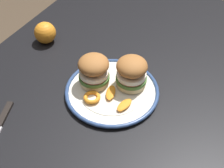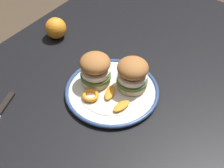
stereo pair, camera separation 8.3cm
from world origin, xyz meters
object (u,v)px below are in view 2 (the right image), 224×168
(whole_orange, at_px, (56,28))
(dinner_plate, at_px, (112,91))
(dining_table, at_px, (130,111))
(sandwich_half_left, at_px, (95,69))
(sandwich_half_right, at_px, (133,74))

(whole_orange, bearing_deg, dinner_plate, -108.76)
(dining_table, height_order, sandwich_half_left, sandwich_half_left)
(dining_table, xyz_separation_m, dinner_plate, (-0.03, 0.05, 0.09))
(sandwich_half_left, bearing_deg, whole_orange, 67.53)
(sandwich_half_right, distance_m, whole_orange, 0.39)
(sandwich_half_right, bearing_deg, dining_table, -154.29)
(dining_table, xyz_separation_m, sandwich_half_left, (-0.03, 0.11, 0.15))
(sandwich_half_right, height_order, whole_orange, sandwich_half_right)
(sandwich_half_left, height_order, whole_orange, sandwich_half_left)
(dining_table, height_order, dinner_plate, dinner_plate)
(whole_orange, bearing_deg, sandwich_half_right, -99.96)
(dining_table, distance_m, sandwich_half_right, 0.15)
(dinner_plate, xyz_separation_m, sandwich_half_right, (0.05, -0.04, 0.06))
(dining_table, relative_size, sandwich_half_left, 11.07)
(dinner_plate, bearing_deg, whole_orange, 71.24)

